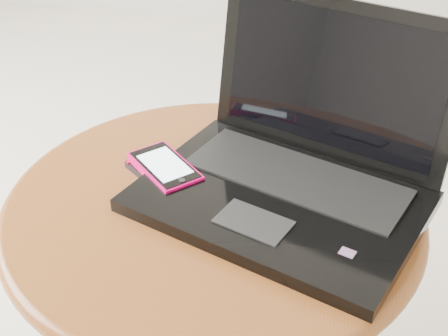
# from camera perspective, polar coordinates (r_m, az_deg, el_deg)

# --- Properties ---
(table) EXTENTS (0.60, 0.60, 0.48)m
(table) POSITION_cam_1_polar(r_m,az_deg,el_deg) (0.96, -0.99, -7.78)
(table) COLOR #612A13
(table) RESTS_ON ground
(laptop) EXTENTS (0.46, 0.43, 0.25)m
(laptop) POSITION_cam_1_polar(r_m,az_deg,el_deg) (0.89, 6.44, 0.27)
(laptop) COLOR black
(laptop) RESTS_ON table
(phone_black) EXTENTS (0.14, 0.13, 0.01)m
(phone_black) POSITION_cam_1_polar(r_m,az_deg,el_deg) (0.94, -5.35, -0.57)
(phone_black) COLOR black
(phone_black) RESTS_ON table
(phone_pink) EXTENTS (0.13, 0.13, 0.01)m
(phone_pink) POSITION_cam_1_polar(r_m,az_deg,el_deg) (0.93, -5.39, 0.01)
(phone_pink) COLOR #E3025C
(phone_pink) RESTS_ON phone_black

